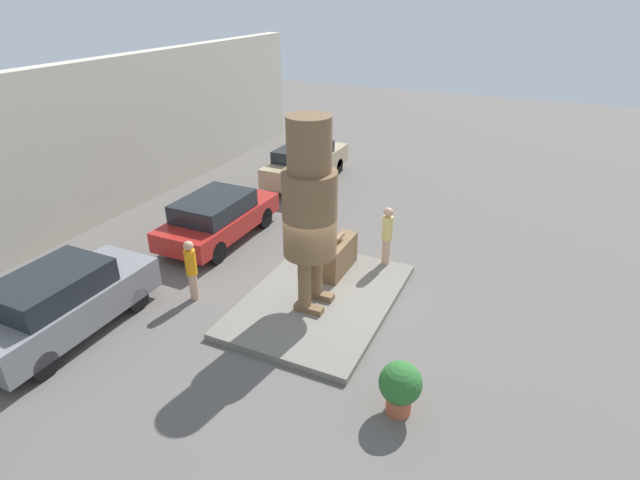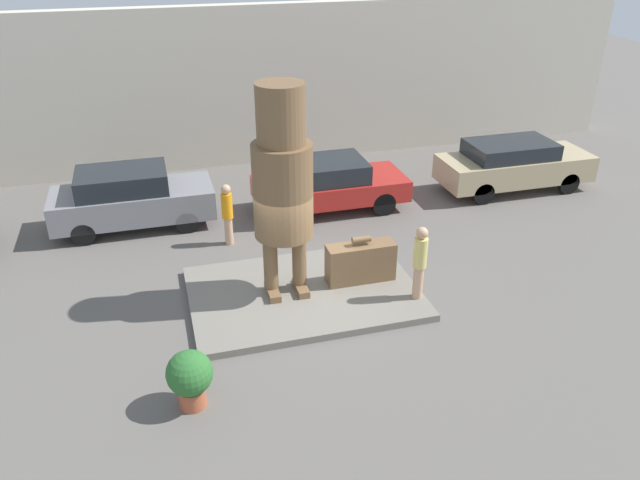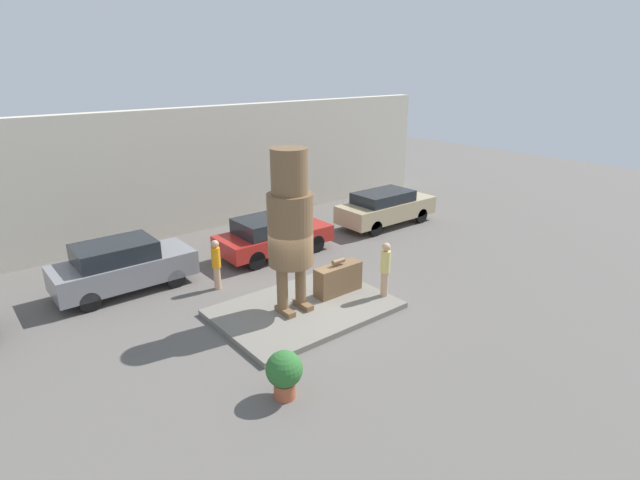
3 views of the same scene
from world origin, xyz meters
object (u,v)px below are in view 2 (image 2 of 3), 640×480
Objects in this scene: parked_car_grey at (131,198)px; worker_hivis at (227,212)px; planter_pot at (190,376)px; parked_car_tan at (513,164)px; tourist at (420,260)px; giant_suitcase at (361,262)px; statue_figure at (283,177)px; parked_car_red at (328,183)px.

worker_hivis is (2.38, -1.75, 0.05)m from parked_car_grey.
planter_pot is 6.09m from worker_hivis.
worker_hivis reaches higher than parked_car_tan.
tourist is 1.03× the size of worker_hivis.
giant_suitcase is 0.92× the size of tourist.
giant_suitcase is 0.37× the size of parked_car_grey.
tourist is at bearing -43.81° from parked_car_grey.
worker_hivis is (1.51, 5.89, 0.27)m from planter_pot.
statue_figure is at bearing -55.34° from parked_car_grey.
worker_hivis is (-3.57, 3.95, -0.19)m from tourist.
parked_car_red is 3.91× the size of planter_pot.
parked_car_grey is at bearing 136.19° from tourist.
tourist is at bearing -47.25° from giant_suitcase.
tourist reaches higher than planter_pot.
parked_car_tan is (8.18, 4.18, -2.05)m from statue_figure.
parked_car_grey is (-3.22, 4.66, -2.03)m from statue_figure.
parked_car_grey is at bearing 176.35° from parked_car_red.
parked_car_grey is at bearing 177.59° from parked_car_tan.
planter_pot is (-4.12, -2.98, 0.01)m from giant_suitcase.
parked_car_red is (5.47, -0.35, -0.05)m from parked_car_grey.
planter_pot is at bearing -145.80° from parked_car_tan.
giant_suitcase is 0.94× the size of worker_hivis.
giant_suitcase is 4.34m from parked_car_red.
statue_figure is 1.09× the size of parked_car_grey.
worker_hivis is (-9.03, -1.27, 0.07)m from parked_car_tan.
parked_car_grey is 2.57× the size of worker_hivis.
tourist is (0.96, -1.04, 0.47)m from giant_suitcase.
statue_figure is 1.07× the size of parked_car_red.
parked_car_grey is 7.70m from planter_pot.
parked_car_tan is 4.23× the size of planter_pot.
tourist is 5.46m from planter_pot.
parked_car_red reaches higher than giant_suitcase.
worker_hivis is at bearing 132.09° from tourist.
parked_car_grey is (-4.98, 4.66, 0.23)m from giant_suitcase.
parked_car_tan is at bearing 34.20° from planter_pot.
statue_figure is 5.29m from parked_car_red.
worker_hivis is at bearing 75.60° from planter_pot.
parked_car_red is at bearing 178.73° from parked_car_tan.
worker_hivis is at bearing -155.62° from parked_car_red.
tourist is 7.56m from parked_car_tan.
worker_hivis reaches higher than giant_suitcase.
giant_suitcase is at bearing -48.16° from worker_hivis.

